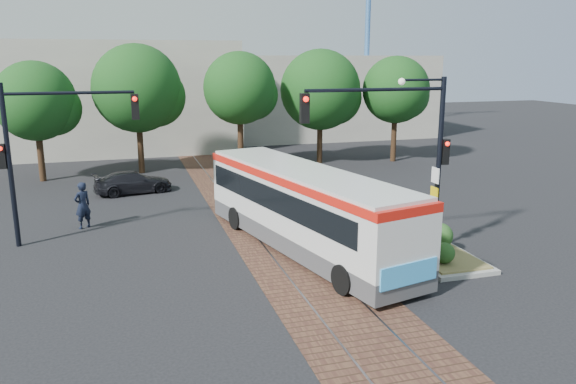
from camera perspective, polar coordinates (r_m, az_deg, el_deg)
The scene contains 11 objects.
ground at distance 19.97m, azimuth 0.59°, elevation -6.54°, with size 120.00×120.00×0.00m, color black.
trackbed at distance 23.62m, azimuth -2.29°, elevation -3.34°, with size 3.60×40.00×0.02m.
tree_row at distance 35.05m, azimuth -5.55°, elevation 10.18°, with size 26.40×5.60×7.67m.
warehouses at distance 47.03m, azimuth -10.60°, elevation 9.59°, with size 40.00×13.00×8.00m.
crane at distance 57.15m, azimuth 8.13°, elevation 17.43°, with size 8.00×0.50×18.00m.
city_bus at distance 20.21m, azimuth 1.61°, elevation -1.35°, with size 4.89×11.37×2.98m.
traffic_island at distance 20.97m, azimuth 14.07°, elevation -5.02°, with size 2.20×5.20×1.13m.
signal_pole_main at distance 19.72m, azimuth 12.16°, elevation 5.37°, with size 5.49×0.46×6.00m.
signal_pole_left at distance 22.29m, azimuth -23.78°, elevation 4.68°, with size 4.99×0.34×6.00m.
officer at distance 24.41m, azimuth -20.15°, elevation -1.27°, with size 0.71×0.46×1.94m, color black.
parked_car at distance 30.06m, azimuth -15.46°, elevation 0.96°, with size 1.59×3.92×1.14m, color black.
Camera 1 is at (-5.57, -17.91, 6.85)m, focal length 35.00 mm.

